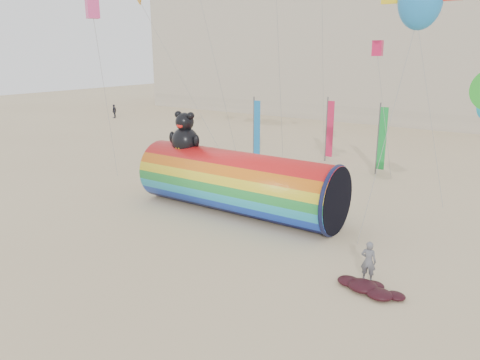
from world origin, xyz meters
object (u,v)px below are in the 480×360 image
Objects in this scene: hotel_building at (349,38)px; fabric_bundle at (368,288)px; windsock_assembly at (237,181)px; kite_handler at (368,261)px.

hotel_building is 52.75m from fabric_bundle.
windsock_assembly reaches higher than kite_handler.
kite_handler is at bearing -66.69° from hotel_building.
fabric_bundle is at bearing 106.78° from kite_handler.
hotel_building is 36.63× the size of kite_handler.
hotel_building is 23.06× the size of fabric_bundle.
hotel_building is at bearing 113.29° from fabric_bundle.
hotel_building reaches higher than fabric_bundle.
windsock_assembly is 4.51× the size of fabric_bundle.
kite_handler is at bearing 112.12° from fabric_bundle.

